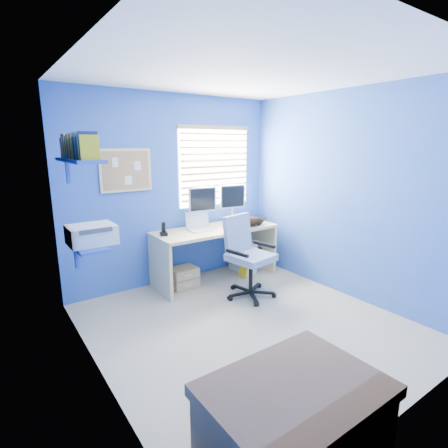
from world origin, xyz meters
TOP-DOWN VIEW (x-y plane):
  - floor at (0.00, 0.00)m, footprint 3.00×3.20m
  - ceiling at (0.00, 0.00)m, footprint 3.00×3.20m
  - wall_back at (0.00, 1.60)m, footprint 3.00×0.01m
  - wall_front at (0.00, -1.60)m, footprint 3.00×0.01m
  - wall_left at (-1.50, 0.00)m, footprint 0.01×3.20m
  - wall_right at (1.50, 0.00)m, footprint 0.01×3.20m
  - desk at (0.43, 1.26)m, footprint 1.72×0.65m
  - laptop at (0.22, 1.28)m, footprint 0.36×0.30m
  - monitor_left at (0.38, 1.52)m, footprint 0.42×0.19m
  - monitor_right at (0.88, 1.49)m, footprint 0.41×0.17m
  - phone at (-0.31, 1.31)m, footprint 0.12×0.13m
  - mug at (1.02, 1.47)m, footprint 0.10×0.09m
  - cd_spindle at (1.14, 1.50)m, footprint 0.13×0.13m
  - cat at (0.91, 1.07)m, footprint 0.38×0.20m
  - tower_pc at (0.95, 1.30)m, footprint 0.20×0.44m
  - drawer_boxes at (-0.06, 1.28)m, footprint 0.35×0.28m
  - yellow_book at (0.81, 1.10)m, footprint 0.03×0.17m
  - backpack at (1.33, 1.25)m, footprint 0.31×0.25m
  - bed_corner at (-0.77, -1.38)m, footprint 1.02×0.72m
  - office_chair at (0.47, 0.59)m, footprint 0.68×0.68m
  - window_blinds at (0.65, 1.57)m, footprint 1.15×0.05m
  - corkboard at (-0.65, 1.58)m, footprint 0.64×0.02m
  - wall_shelves at (-1.35, 0.75)m, footprint 0.42×0.90m

SIDE VIEW (x-z plane):
  - floor at x=0.00m, z-range 0.00..0.00m
  - yellow_book at x=0.81m, z-range 0.00..0.24m
  - drawer_boxes at x=-0.06m, z-range 0.00..0.27m
  - backpack at x=1.33m, z-range 0.00..0.35m
  - tower_pc at x=0.95m, z-range 0.00..0.45m
  - bed_corner at x=-0.77m, z-range 0.00..0.49m
  - desk at x=0.43m, z-range 0.00..0.74m
  - office_chair at x=0.47m, z-range -0.13..0.88m
  - cd_spindle at x=1.14m, z-range 0.74..0.81m
  - mug at x=1.02m, z-range 0.74..0.84m
  - cat at x=0.91m, z-range 0.74..0.87m
  - phone at x=-0.31m, z-range 0.74..0.91m
  - laptop at x=0.22m, z-range 0.74..0.96m
  - monitor_left at x=0.38m, z-range 0.74..1.28m
  - monitor_right at x=0.88m, z-range 0.74..1.28m
  - wall_back at x=0.00m, z-range 0.00..2.50m
  - wall_front at x=0.00m, z-range 0.00..2.50m
  - wall_left at x=-1.50m, z-range 0.00..2.50m
  - wall_right at x=1.50m, z-range 0.00..2.50m
  - wall_shelves at x=-1.35m, z-range 0.91..1.96m
  - corkboard at x=-0.65m, z-range 1.29..1.81m
  - window_blinds at x=0.65m, z-range 1.00..2.10m
  - ceiling at x=0.00m, z-range 2.50..2.50m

